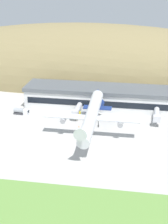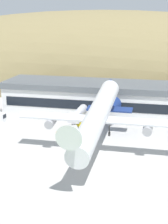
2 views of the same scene
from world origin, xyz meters
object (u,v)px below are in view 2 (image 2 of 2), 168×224
at_px(terminal_building, 141,98).
at_px(cargo_airplane, 98,116).
at_px(box_truck, 89,121).
at_px(jetway_0, 78,114).
at_px(traffic_cone_1, 57,132).
at_px(traffic_cone_0, 79,138).

xyz_separation_m(terminal_building, cargo_airplane, (-7.48, -37.87, 3.54)).
xyz_separation_m(terminal_building, box_truck, (-14.58, -15.33, -4.71)).
bearing_deg(terminal_building, cargo_airplane, -101.17).
distance_m(jetway_0, traffic_cone_1, 9.72).
height_order(jetway_0, cargo_airplane, cargo_airplane).
distance_m(terminal_building, traffic_cone_0, 31.89).
relative_size(terminal_building, jetway_0, 7.06).
distance_m(terminal_building, jetway_0, 24.33).
bearing_deg(jetway_0, terminal_building, 42.27).
xyz_separation_m(traffic_cone_0, traffic_cone_1, (-7.60, 3.53, 0.00)).
distance_m(cargo_airplane, box_truck, 25.04).
relative_size(terminal_building, traffic_cone_0, 164.28).
height_order(jetway_0, traffic_cone_1, jetway_0).
bearing_deg(terminal_building, jetway_0, -137.73).
bearing_deg(cargo_airplane, traffic_cone_0, 125.72).
bearing_deg(traffic_cone_0, jetway_0, 105.05).
height_order(cargo_airplane, box_truck, cargo_airplane).
relative_size(terminal_building, traffic_cone_1, 164.28).
distance_m(terminal_building, traffic_cone_1, 33.45).
relative_size(jetway_0, traffic_cone_0, 23.27).
bearing_deg(cargo_airplane, terminal_building, 78.83).
bearing_deg(cargo_airplane, traffic_cone_1, 137.32).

